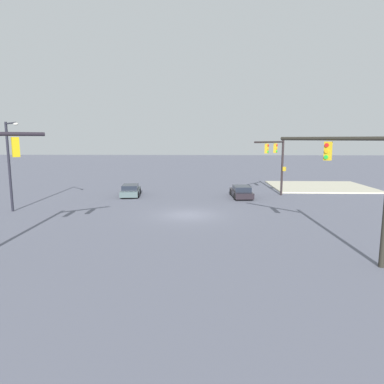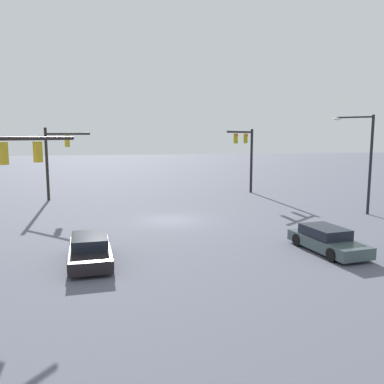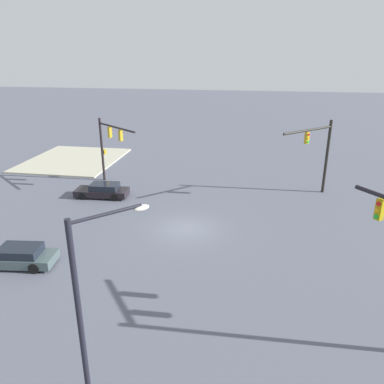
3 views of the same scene
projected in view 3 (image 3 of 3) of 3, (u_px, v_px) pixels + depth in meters
name	position (u px, v px, depth m)	size (l,w,h in m)	color
ground_plane	(186.00, 229.00, 27.23)	(201.70, 201.70, 0.00)	#575968
sidewalk_corner	(74.00, 160.00, 44.11)	(10.03, 11.68, 0.15)	#B8B29A
traffic_signal_opposite_side	(109.00, 141.00, 35.13)	(4.72, 4.06, 6.09)	black
traffic_signal_cross_street	(319.00, 147.00, 32.21)	(4.31, 4.12, 6.49)	black
streetlamp_curved_arm	(88.00, 297.00, 12.62)	(2.17, 2.20, 7.26)	black
sedan_car_approaching	(103.00, 191.00, 33.00)	(4.61, 2.09, 1.21)	black
sedan_car_waiting_far	(18.00, 256.00, 22.47)	(4.69, 2.28, 1.21)	#405052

